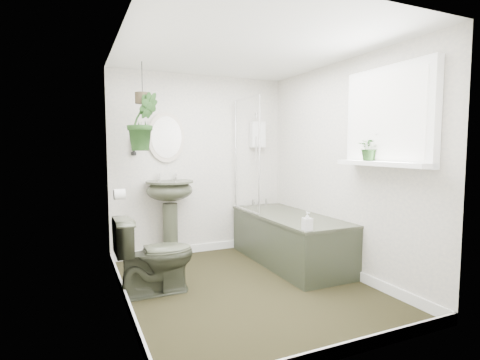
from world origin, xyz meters
name	(u,v)px	position (x,y,z in m)	size (l,w,h in m)	color
floor	(246,288)	(0.00, 0.00, -0.01)	(2.30, 2.80, 0.02)	black
ceiling	(247,47)	(0.00, 0.00, 2.31)	(2.30, 2.80, 0.02)	white
wall_back	(200,165)	(0.00, 1.41, 1.15)	(2.30, 0.02, 2.30)	silver
wall_front	(343,184)	(0.00, -1.41, 1.15)	(2.30, 0.02, 2.30)	silver
wall_left	(121,174)	(-1.16, 0.00, 1.15)	(0.02, 2.80, 2.30)	silver
wall_right	(343,168)	(1.16, 0.00, 1.15)	(0.02, 2.80, 2.30)	silver
skirting	(246,282)	(0.00, 0.00, 0.05)	(2.30, 2.80, 0.10)	white
bathtub	(289,239)	(0.80, 0.50, 0.29)	(0.72, 1.72, 0.58)	#383C2C
bath_screen	(247,155)	(0.47, 0.99, 1.28)	(0.04, 0.72, 1.40)	silver
shower_box	(258,135)	(0.80, 1.34, 1.55)	(0.20, 0.10, 0.35)	white
oval_mirror	(166,137)	(-0.45, 1.37, 1.50)	(0.46, 0.03, 0.62)	beige
wall_sconce	(134,145)	(-0.85, 1.36, 1.40)	(0.04, 0.04, 0.22)	black
toilet_roll_holder	(119,194)	(-1.10, 0.70, 0.90)	(0.11, 0.11, 0.11)	white
window_recess	(389,117)	(1.09, -0.70, 1.65)	(0.08, 1.00, 0.90)	white
window_sill	(382,164)	(1.02, -0.70, 1.23)	(0.18, 1.00, 0.04)	white
window_blinds	(385,117)	(1.04, -0.70, 1.65)	(0.01, 0.86, 0.76)	white
toilet	(155,255)	(-0.85, 0.22, 0.37)	(0.41, 0.72, 0.74)	#383C2C
pedestal_sink	(170,220)	(-0.45, 1.24, 0.49)	(0.57, 0.49, 0.98)	#383C2C
sill_plant	(369,147)	(1.03, -0.53, 1.38)	(0.23, 0.20, 0.25)	black
hanging_plant	(143,122)	(-0.80, 0.95, 1.65)	(0.35, 0.28, 0.63)	black
soap_bottle	(307,221)	(0.51, -0.29, 0.67)	(0.08, 0.08, 0.18)	black
hanging_pot	(143,98)	(-0.80, 0.95, 1.91)	(0.16, 0.16, 0.12)	#393020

